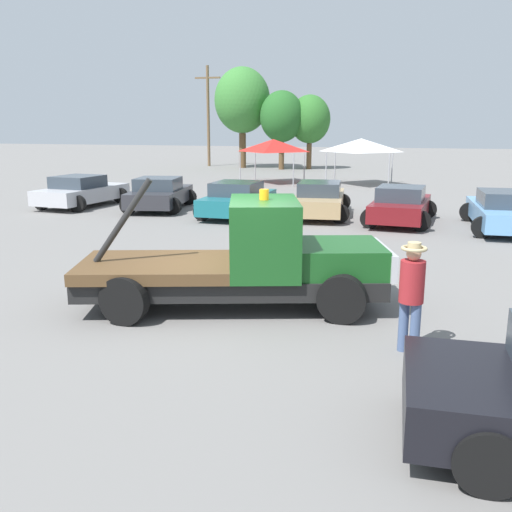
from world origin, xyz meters
name	(u,v)px	position (x,y,z in m)	size (l,w,h in m)	color
ground_plane	(231,307)	(0.00, 0.00, 0.00)	(160.00, 160.00, 0.00)	slate
tow_truck	(249,262)	(0.34, 0.10, 0.91)	(6.16, 3.54, 2.51)	black
person_near_truck	(412,289)	(3.37, -1.41, 1.04)	(0.39, 0.39, 1.76)	#475B84
parked_car_silver	(81,191)	(-10.63, 11.47, 0.65)	(2.79, 4.52, 1.34)	#B7B7BC
parked_car_charcoal	(160,194)	(-7.00, 11.60, 0.65)	(2.95, 4.47, 1.34)	#2D2D33
parked_car_teal	(238,199)	(-3.32, 10.83, 0.65)	(2.50, 4.47, 1.34)	#196670
parked_car_tan	(320,199)	(-0.29, 11.68, 0.65)	(2.68, 4.91, 1.34)	tan
parked_car_maroon	(401,205)	(2.79, 10.84, 0.65)	(2.59, 4.39, 1.34)	maroon
parked_car_skyblue	(504,211)	(6.17, 10.33, 0.65)	(2.60, 4.90, 1.34)	#669ED1
canopy_tent_red	(273,145)	(-5.15, 23.56, 2.24)	(3.25, 3.25, 2.61)	#9E9EA3
canopy_tent_white	(361,145)	(0.01, 23.84, 2.30)	(3.53, 3.53, 2.68)	#9E9EA3
tree_left	(242,101)	(-10.62, 34.91, 5.32)	(4.44, 4.44, 7.93)	brown
tree_center	(282,117)	(-7.16, 34.06, 4.04)	(3.38, 3.38, 6.03)	brown
tree_right	(310,119)	(-5.16, 35.06, 3.84)	(3.21, 3.21, 5.73)	brown
traffic_cone	(351,266)	(1.96, 2.95, 0.25)	(0.40, 0.40, 0.55)	black
utility_pole	(208,113)	(-13.98, 36.07, 4.36)	(2.20, 0.24, 8.20)	brown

